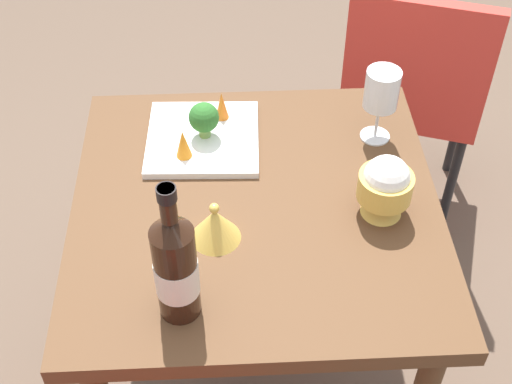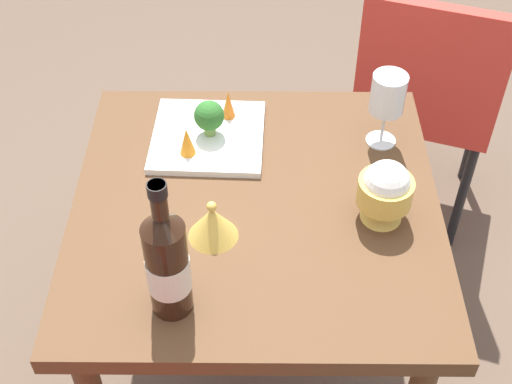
% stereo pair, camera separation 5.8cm
% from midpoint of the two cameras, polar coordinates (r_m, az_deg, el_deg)
% --- Properties ---
extents(ground_plane, '(8.00, 8.00, 0.00)m').
position_cam_midpoint_polar(ground_plane, '(2.04, -0.84, -15.12)').
color(ground_plane, brown).
extents(dining_table, '(0.76, 0.76, 0.72)m').
position_cam_midpoint_polar(dining_table, '(1.54, -1.08, -3.49)').
color(dining_table, brown).
rests_on(dining_table, ground_plane).
extents(chair_by_wall, '(0.51, 0.51, 0.85)m').
position_cam_midpoint_polar(chair_by_wall, '(2.14, 11.81, 8.31)').
color(chair_by_wall, red).
rests_on(chair_by_wall, ground_plane).
extents(wine_bottle, '(0.08, 0.08, 0.30)m').
position_cam_midpoint_polar(wine_bottle, '(1.21, -7.87, -6.02)').
color(wine_bottle, black).
rests_on(wine_bottle, dining_table).
extents(wine_glass, '(0.08, 0.08, 0.18)m').
position_cam_midpoint_polar(wine_glass, '(1.56, 9.05, 8.02)').
color(wine_glass, white).
rests_on(wine_glass, dining_table).
extents(rice_bowl, '(0.11, 0.11, 0.14)m').
position_cam_midpoint_polar(rice_bowl, '(1.41, 9.23, 0.46)').
color(rice_bowl, gold).
rests_on(rice_bowl, dining_table).
extents(rice_bowl_lid, '(0.10, 0.10, 0.09)m').
position_cam_midpoint_polar(rice_bowl_lid, '(1.38, -4.52, -2.64)').
color(rice_bowl_lid, gold).
rests_on(rice_bowl_lid, dining_table).
extents(serving_plate, '(0.26, 0.26, 0.02)m').
position_cam_midpoint_polar(serving_plate, '(1.61, -5.33, 4.30)').
color(serving_plate, white).
rests_on(serving_plate, dining_table).
extents(broccoli_floret, '(0.07, 0.07, 0.09)m').
position_cam_midpoint_polar(broccoli_floret, '(1.57, -5.28, 5.93)').
color(broccoli_floret, '#729E4C').
rests_on(broccoli_floret, serving_plate).
extents(carrot_garnish_left, '(0.04, 0.04, 0.07)m').
position_cam_midpoint_polar(carrot_garnish_left, '(1.54, -6.97, 3.87)').
color(carrot_garnish_left, orange).
rests_on(carrot_garnish_left, serving_plate).
extents(carrot_garnish_right, '(0.03, 0.03, 0.07)m').
position_cam_midpoint_polar(carrot_garnish_right, '(1.63, -3.80, 6.97)').
color(carrot_garnish_right, orange).
rests_on(carrot_garnish_right, serving_plate).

